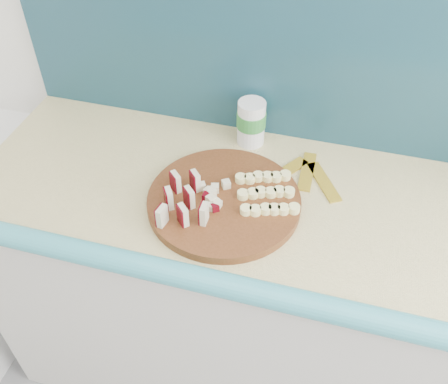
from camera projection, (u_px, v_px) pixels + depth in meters
kitchen_counter at (348, 316)px, 1.58m from camera, size 2.20×0.63×0.91m
backsplash at (406, 75)px, 1.29m from camera, size 2.20×0.02×0.50m
cutting_board at (224, 201)px, 1.29m from camera, size 0.51×0.51×0.02m
apple_wedges at (182, 200)px, 1.24m from camera, size 0.13×0.18×0.05m
apple_chunks at (214, 195)px, 1.28m from camera, size 0.06×0.07×0.02m
banana_slices at (266, 193)px, 1.28m from camera, size 0.18×0.18×0.02m
canister at (251, 122)px, 1.44m from camera, size 0.08×0.08×0.14m
banana_peel at (305, 175)px, 1.38m from camera, size 0.22×0.19×0.01m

